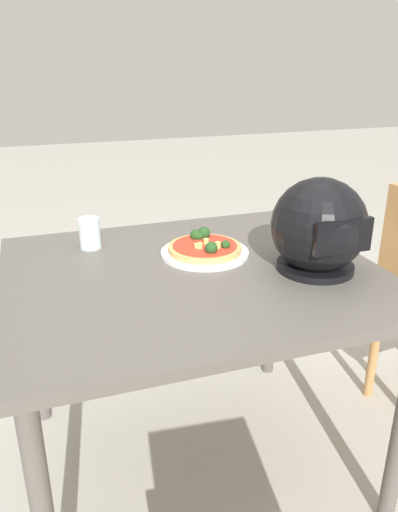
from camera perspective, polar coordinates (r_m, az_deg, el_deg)
name	(u,v)px	position (r m, az deg, el deg)	size (l,w,h in m)	color
ground_plane	(194,461)	(1.89, -0.60, -22.38)	(14.00, 14.00, 0.00)	#B2ADA3
dining_table	(193,295)	(1.51, -0.70, -4.52)	(1.09, 0.94, 0.73)	#5B5651
pizza_plate	(205,253)	(1.58, 0.67, 0.37)	(0.28, 0.28, 0.01)	white
pizza	(205,246)	(1.58, 0.69, 1.11)	(0.23, 0.23, 0.05)	tan
motorcycle_helmet	(319,227)	(1.47, 13.57, 3.20)	(0.28, 0.28, 0.28)	black
drinking_glass	(90,233)	(1.66, -12.39, 2.58)	(0.07, 0.07, 0.10)	silver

